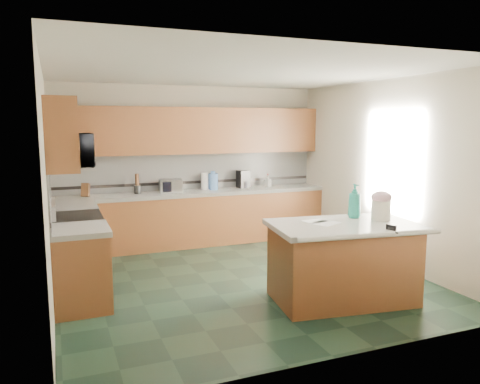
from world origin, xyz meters
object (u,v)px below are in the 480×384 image
soap_bottle_island (355,201)px  toaster_oven (171,186)px  coffee_maker (243,179)px  island_top (344,226)px  island_base (343,265)px  treat_jar (381,210)px  knife_block (86,190)px

soap_bottle_island → toaster_oven: 3.35m
coffee_maker → island_top: bearing=-96.9°
island_base → island_top: island_top is taller
island_base → coffee_maker: bearing=96.6°
island_top → treat_jar: (0.52, 0.01, 0.15)m
treat_jar → knife_block: 4.47m
island_top → knife_block: size_ratio=7.85×
island_base → treat_jar: 0.80m
knife_block → coffee_maker: (2.68, 0.03, 0.05)m
island_base → island_top: (0.00, 0.00, 0.46)m
toaster_oven → island_base: bearing=-62.3°
island_top → treat_jar: bearing=8.6°
island_base → toaster_oven: 3.49m
knife_block → toaster_oven: size_ratio=0.58×
island_base → treat_jar: size_ratio=6.59×
island_top → treat_jar: size_ratio=7.01×
island_top → coffee_maker: bearing=96.6°
island_base → island_top: bearing=0.0°
island_base → soap_bottle_island: (0.31, 0.24, 0.70)m
treat_jar → toaster_oven: bearing=134.6°
island_base → knife_block: bearing=137.1°
treat_jar → coffee_maker: (-0.46, 3.22, 0.04)m
soap_bottle_island → island_top: bearing=-139.0°
toaster_oven → knife_block: bearing=-173.8°
island_base → soap_bottle_island: 0.80m
treat_jar → island_top: bearing=-163.7°
soap_bottle_island → knife_block: soap_bottle_island is taller
treat_jar → toaster_oven: treat_jar is taller
knife_block → toaster_oven: 1.36m
knife_block → island_top: bearing=-30.8°
island_base → soap_bottle_island: bearing=45.5°
toaster_oven → coffee_maker: 1.32m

